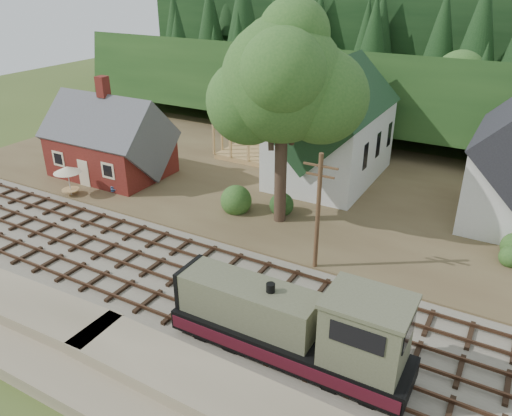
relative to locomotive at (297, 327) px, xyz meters
The scene contains 16 objects.
ground 10.19m from the locomotive, 162.47° to the left, with size 140.00×140.00×0.00m, color #384C1E.
embankment 11.18m from the locomotive, 149.95° to the right, with size 64.00×5.00×1.60m, color #7F7259.
railroad_bed 10.17m from the locomotive, 162.47° to the left, with size 64.00×11.00×0.16m, color #726B5B.
village_flat 23.14m from the locomotive, 114.35° to the left, with size 64.00×26.00×0.30m, color brown.
hillside 46.04m from the locomotive, 101.92° to the left, with size 70.00×28.00×8.00m, color #1E3F19.
ridge 61.77m from the locomotive, 98.85° to the left, with size 80.00×20.00×12.00m, color black.
depot 29.11m from the locomotive, 151.23° to the left, with size 10.80×7.41×9.00m.
church 24.09m from the locomotive, 108.31° to the left, with size 8.40×15.17×13.00m.
timber_frame 29.44m from the locomotive, 121.80° to the left, with size 8.20×6.20×6.99m.
lattice_tower 35.56m from the locomotive, 116.57° to the left, with size 3.20×3.20×12.12m.
big_tree 17.05m from the locomotive, 119.28° to the left, with size 10.90×8.40×14.70m.
telegraph_pole_near 8.84m from the locomotive, 106.97° to the left, with size 2.20×0.28×8.00m.
locomotive is the anchor object (origin of this frame).
car_blue 25.67m from the locomotive, 151.94° to the left, with size 1.39×3.45×1.18m, color #5781BA.
car_green 30.22m from the locomotive, 152.08° to the left, with size 1.28×3.68×1.21m, color gray.
patio_set 26.51m from the locomotive, 161.29° to the left, with size 2.29×2.29×2.55m.
Camera 1 is at (17.16, -20.59, 17.59)m, focal length 35.00 mm.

